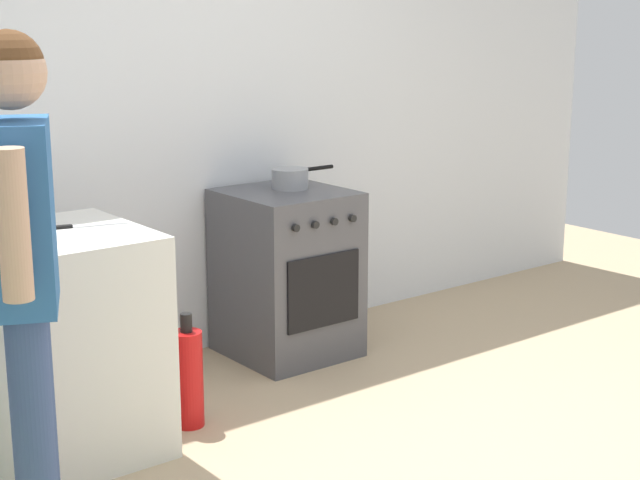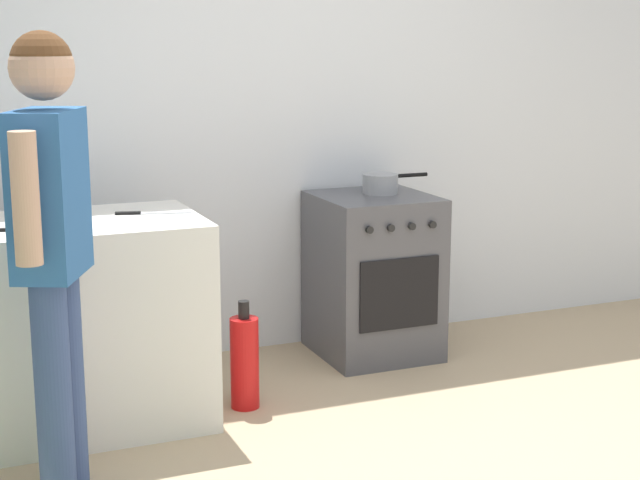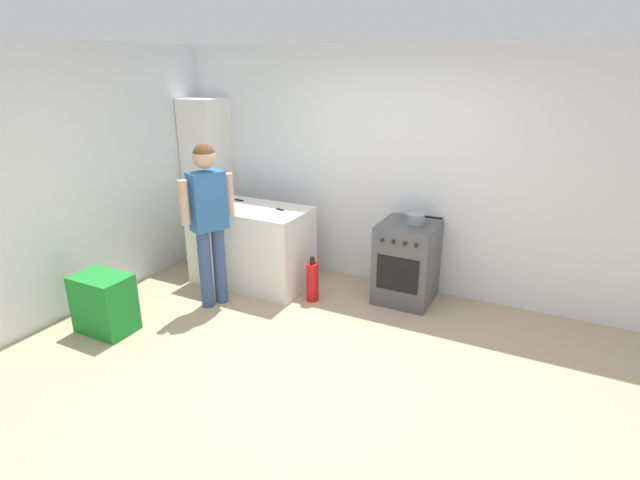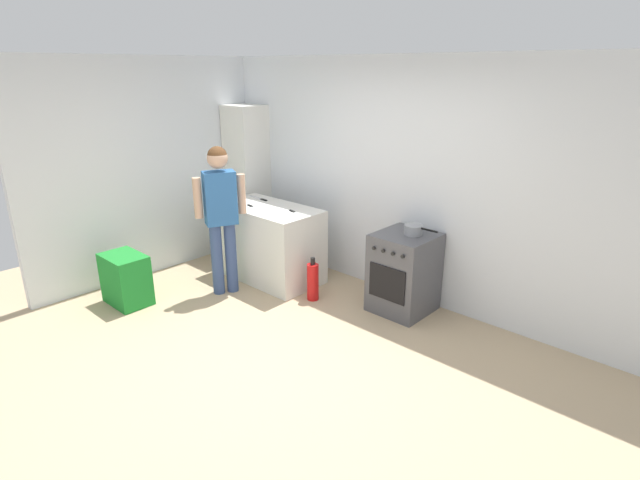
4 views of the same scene
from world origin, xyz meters
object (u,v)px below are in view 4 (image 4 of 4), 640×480
object	(u,v)px
oven_left	(404,273)
knife_chef	(254,207)
knife_paring	(239,205)
pot	(414,230)
recycling_crate_upper	(124,267)
person	(221,207)
larder_cabinet	(248,180)
knife_bread	(259,198)
recycling_crate_lower	(128,291)
fire_extinguisher	(313,281)
knife_carving	(296,213)

from	to	relation	value
oven_left	knife_chef	size ratio (longest dim) A/B	2.74
knife_paring	knife_chef	bearing A→B (deg)	10.50
pot	recycling_crate_upper	bearing A→B (deg)	-140.34
knife_paring	person	bearing A→B (deg)	-59.71
larder_cabinet	knife_bread	bearing A→B (deg)	-27.18
pot	knife_paring	distance (m)	2.16
pot	person	size ratio (longest dim) A/B	0.22
knife_bread	knife_paring	bearing A→B (deg)	-81.34
knife_bread	recycling_crate_upper	bearing A→B (deg)	-97.89
larder_cabinet	person	bearing A→B (deg)	-51.12
knife_bread	recycling_crate_lower	distance (m)	1.90
person	fire_extinguisher	world-z (taller)	person
knife_chef	person	bearing A→B (deg)	-85.55
knife_paring	person	xyz separation A→B (m)	(0.27, -0.46, 0.11)
knife_carving	knife_bread	bearing A→B (deg)	169.59
oven_left	knife_paring	bearing A→B (deg)	-164.50
knife_paring	knife_chef	size ratio (longest dim) A/B	0.68
fire_extinguisher	recycling_crate_lower	size ratio (longest dim) A/B	0.96
fire_extinguisher	recycling_crate_lower	bearing A→B (deg)	-134.92
knife_chef	knife_bread	bearing A→B (deg)	131.31
knife_carving	knife_chef	bearing A→B (deg)	-162.57
recycling_crate_lower	recycling_crate_upper	distance (m)	0.28
pot	knife_bread	world-z (taller)	pot
pot	person	bearing A→B (deg)	-149.72
knife_paring	recycling_crate_lower	distance (m)	1.59
fire_extinguisher	larder_cabinet	world-z (taller)	larder_cabinet
recycling_crate_upper	larder_cabinet	xyz separation A→B (m)	(-0.34, 2.02, 0.58)
knife_bread	recycling_crate_upper	distance (m)	1.81
person	recycling_crate_upper	bearing A→B (deg)	-121.71
pot	larder_cabinet	distance (m)	2.71
person	larder_cabinet	bearing A→B (deg)	128.88
knife_paring	larder_cabinet	bearing A→B (deg)	133.81
knife_paring	knife_carving	xyz separation A→B (m)	(0.77, 0.21, -0.00)
recycling_crate_lower	recycling_crate_upper	xyz separation A→B (m)	(0.00, 0.00, 0.28)
knife_bread	fire_extinguisher	bearing A→B (deg)	-13.25
knife_carving	knife_bread	distance (m)	0.84
knife_paring	recycling_crate_upper	xyz separation A→B (m)	(-0.29, -1.36, -0.49)
oven_left	knife_carving	world-z (taller)	knife_carving
knife_chef	larder_cabinet	distance (m)	1.07
oven_left	knife_bread	xyz separation A→B (m)	(-2.07, -0.20, 0.48)
knife_paring	knife_bread	xyz separation A→B (m)	(-0.06, 0.36, -0.00)
knife_carving	recycling_crate_upper	world-z (taller)	knife_carving
knife_bread	knife_chef	bearing A→B (deg)	-48.69
oven_left	recycling_crate_upper	xyz separation A→B (m)	(-2.31, -1.92, -0.01)
knife_carving	recycling_crate_lower	size ratio (longest dim) A/B	0.63
person	fire_extinguisher	size ratio (longest dim) A/B	3.36
knife_paring	person	size ratio (longest dim) A/B	0.13
knife_chef	recycling_crate_upper	world-z (taller)	knife_chef
oven_left	knife_paring	distance (m)	2.15
knife_bread	knife_carving	bearing A→B (deg)	-10.41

